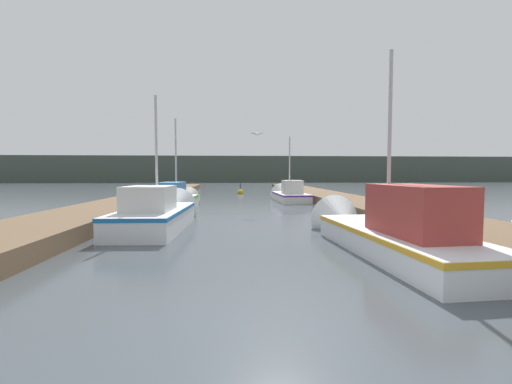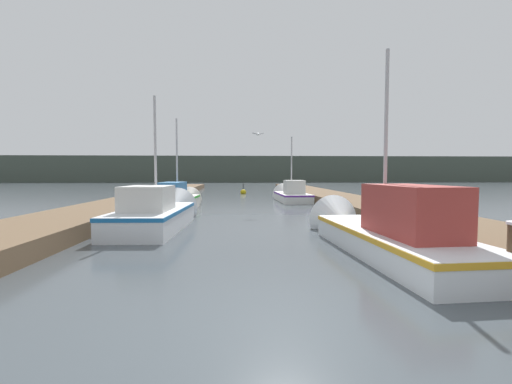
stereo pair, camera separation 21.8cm
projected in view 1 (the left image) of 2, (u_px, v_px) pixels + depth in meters
The scene contains 12 objects.
ground_plane at pixel (272, 327), 3.86m from camera, with size 200.00×200.00×0.00m.
dock_left at pixel (144, 200), 19.41m from camera, with size 2.67×40.00×0.45m.
dock_right at pixel (333, 199), 20.15m from camera, with size 2.67×40.00×0.45m.
distant_shore_ridge at pixel (235, 169), 71.65m from camera, with size 120.00×16.00×4.93m.
fishing_boat_0 at pixel (381, 229), 7.86m from camera, with size 1.99×6.36×4.88m.
fishing_boat_1 at pixel (161, 213), 11.17m from camera, with size 1.92×5.67×4.63m.
fishing_boat_2 at pixel (177, 201), 15.93m from camera, with size 1.65×5.99×4.59m.
fishing_boat_3 at pixel (288, 195), 21.55m from camera, with size 1.81×5.28×4.47m.
mooring_piling_1 at pixel (380, 210), 11.07m from camera, with size 0.32×0.32×1.05m.
mooring_piling_2 at pixel (154, 197), 16.45m from camera, with size 0.31×0.31×1.14m.
channel_buoy at pixel (240, 192), 28.43m from camera, with size 0.49×0.49×0.99m.
seagull_lead at pixel (257, 134), 15.76m from camera, with size 0.56×0.30×0.12m.
Camera 1 is at (-0.43, -3.74, 1.74)m, focal length 24.00 mm.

